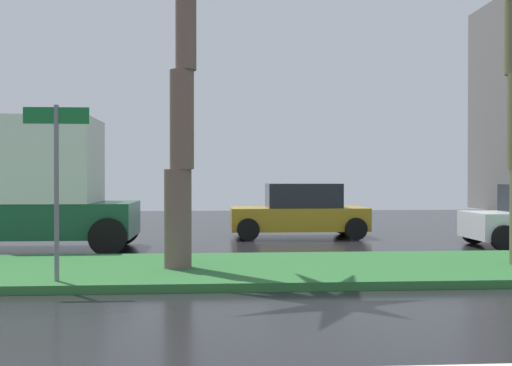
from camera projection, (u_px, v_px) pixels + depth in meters
The scene contains 5 objects.
ground_plane at pixel (168, 268), 12.69m from camera, with size 90.00×42.00×0.10m, color black.
median_strip at pixel (164, 270), 11.69m from camera, with size 85.50×4.00×0.15m, color #2D6B33.
street_name_sign at pixel (56, 168), 10.00m from camera, with size 1.10×0.08×3.00m.
box_truck_lead at pixel (14, 191), 15.39m from camera, with size 6.40×2.64×3.46m.
car_in_traffic_leading at pixel (300, 212), 18.78m from camera, with size 4.30×2.02×1.72m.
Camera 1 is at (1.02, -3.77, 1.92)m, focal length 41.33 mm.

